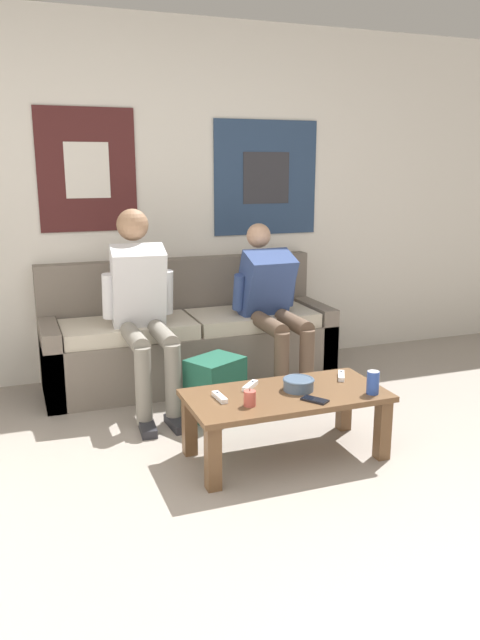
{
  "coord_description": "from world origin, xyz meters",
  "views": [
    {
      "loc": [
        -1.11,
        -1.98,
        1.53
      ],
      "look_at": [
        0.13,
        1.35,
        0.65
      ],
      "focal_mm": 35.0,
      "sensor_mm": 36.0,
      "label": 1
    }
  ],
  "objects_px": {
    "backpack": "(217,390)",
    "cell_phone": "(315,400)",
    "couch": "(189,341)",
    "game_controller_far_center": "(250,386)",
    "person_seated_adult": "(142,302)",
    "ceramic_bowl": "(298,384)",
    "game_controller_near_right": "(341,376)",
    "person_seated_teen": "(272,302)",
    "game_controller_near_left": "(220,397)",
    "coffee_table": "(286,405)",
    "pillar_candle": "(250,398)",
    "drink_can_blue": "(373,382)"
  },
  "relations": [
    {
      "from": "couch",
      "to": "ceramic_bowl",
      "type": "xyz_separation_m",
      "value": [
        0.22,
        -1.37,
        0.1
      ]
    },
    {
      "from": "person_seated_adult",
      "to": "game_controller_near_right",
      "type": "relative_size",
      "value": 8.87
    },
    {
      "from": "game_controller_far_center",
      "to": "coffee_table",
      "type": "bearing_deg",
      "value": -43.0
    },
    {
      "from": "backpack",
      "to": "cell_phone",
      "type": "xyz_separation_m",
      "value": [
        0.27,
        -0.78,
        0.18
      ]
    },
    {
      "from": "couch",
      "to": "ceramic_bowl",
      "type": "relative_size",
      "value": 12.11
    },
    {
      "from": "backpack",
      "to": "ceramic_bowl",
      "type": "height_order",
      "value": "ceramic_bowl"
    },
    {
      "from": "person_seated_adult",
      "to": "game_controller_far_center",
      "type": "height_order",
      "value": "person_seated_adult"
    },
    {
      "from": "backpack",
      "to": "ceramic_bowl",
      "type": "xyz_separation_m",
      "value": [
        0.26,
        -0.61,
        0.21
      ]
    },
    {
      "from": "drink_can_blue",
      "to": "game_controller_near_left",
      "type": "height_order",
      "value": "drink_can_blue"
    },
    {
      "from": "game_controller_near_left",
      "to": "cell_phone",
      "type": "height_order",
      "value": "game_controller_near_left"
    },
    {
      "from": "pillar_candle",
      "to": "game_controller_near_left",
      "type": "relative_size",
      "value": 0.62
    },
    {
      "from": "drink_can_blue",
      "to": "couch",
      "type": "bearing_deg",
      "value": 110.04
    },
    {
      "from": "pillar_candle",
      "to": "cell_phone",
      "type": "relative_size",
      "value": 0.61
    },
    {
      "from": "game_controller_far_center",
      "to": "couch",
      "type": "bearing_deg",
      "value": 89.65
    },
    {
      "from": "couch",
      "to": "coffee_table",
      "type": "bearing_deg",
      "value": -84.15
    },
    {
      "from": "person_seated_adult",
      "to": "person_seated_teen",
      "type": "relative_size",
      "value": 1.11
    },
    {
      "from": "game_controller_near_right",
      "to": "game_controller_far_center",
      "type": "xyz_separation_m",
      "value": [
        -0.54,
        0.03,
        0.0
      ]
    },
    {
      "from": "pillar_candle",
      "to": "game_controller_far_center",
      "type": "bearing_deg",
      "value": 68.12
    },
    {
      "from": "person_seated_teen",
      "to": "ceramic_bowl",
      "type": "relative_size",
      "value": 6.68
    },
    {
      "from": "game_controller_near_left",
      "to": "person_seated_teen",
      "type": "bearing_deg",
      "value": 54.24
    },
    {
      "from": "game_controller_near_right",
      "to": "coffee_table",
      "type": "bearing_deg",
      "value": -164.29
    },
    {
      "from": "person_seated_adult",
      "to": "game_controller_far_center",
      "type": "bearing_deg",
      "value": -66.5
    },
    {
      "from": "ceramic_bowl",
      "to": "game_controller_near_left",
      "type": "height_order",
      "value": "ceramic_bowl"
    },
    {
      "from": "person_seated_adult",
      "to": "game_controller_far_center",
      "type": "xyz_separation_m",
      "value": [
        0.39,
        -0.9,
        -0.31
      ]
    },
    {
      "from": "game_controller_near_left",
      "to": "game_controller_near_right",
      "type": "height_order",
      "value": "same"
    },
    {
      "from": "person_seated_adult",
      "to": "pillar_candle",
      "type": "distance_m",
      "value": 1.22
    },
    {
      "from": "coffee_table",
      "to": "person_seated_teen",
      "type": "distance_m",
      "value": 1.15
    },
    {
      "from": "coffee_table",
      "to": "cell_phone",
      "type": "distance_m",
      "value": 0.19
    },
    {
      "from": "ceramic_bowl",
      "to": "game_controller_near_left",
      "type": "relative_size",
      "value": 1.17
    },
    {
      "from": "person_seated_adult",
      "to": "ceramic_bowl",
      "type": "relative_size",
      "value": 7.42
    },
    {
      "from": "person_seated_adult",
      "to": "ceramic_bowl",
      "type": "height_order",
      "value": "person_seated_adult"
    },
    {
      "from": "person_seated_teen",
      "to": "backpack",
      "type": "xyz_separation_m",
      "value": [
        -0.54,
        -0.41,
        -0.43
      ]
    },
    {
      "from": "drink_can_blue",
      "to": "game_controller_near_left",
      "type": "relative_size",
      "value": 0.85
    },
    {
      "from": "drink_can_blue",
      "to": "game_controller_far_center",
      "type": "bearing_deg",
      "value": 151.8
    },
    {
      "from": "person_seated_teen",
      "to": "cell_phone",
      "type": "xyz_separation_m",
      "value": [
        -0.27,
        -1.19,
        -0.25
      ]
    },
    {
      "from": "ceramic_bowl",
      "to": "drink_can_blue",
      "type": "height_order",
      "value": "drink_can_blue"
    },
    {
      "from": "game_controller_near_right",
      "to": "game_controller_far_center",
      "type": "bearing_deg",
      "value": 177.04
    },
    {
      "from": "ceramic_bowl",
      "to": "person_seated_adult",
      "type": "bearing_deg",
      "value": 121.23
    },
    {
      "from": "coffee_table",
      "to": "person_seated_adult",
      "type": "xyz_separation_m",
      "value": [
        -0.54,
        1.04,
        0.39
      ]
    },
    {
      "from": "person_seated_adult",
      "to": "drink_can_blue",
      "type": "xyz_separation_m",
      "value": [
        0.97,
        -1.21,
        -0.26
      ]
    },
    {
      "from": "couch",
      "to": "person_seated_adult",
      "type": "height_order",
      "value": "person_seated_adult"
    },
    {
      "from": "couch",
      "to": "person_seated_teen",
      "type": "bearing_deg",
      "value": -34.26
    },
    {
      "from": "couch",
      "to": "game_controller_far_center",
      "type": "relative_size",
      "value": 16.35
    },
    {
      "from": "game_controller_near_right",
      "to": "person_seated_teen",
      "type": "bearing_deg",
      "value": 91.92
    },
    {
      "from": "ceramic_bowl",
      "to": "drink_can_blue",
      "type": "bearing_deg",
      "value": -28.22
    },
    {
      "from": "ceramic_bowl",
      "to": "pillar_candle",
      "type": "relative_size",
      "value": 1.88
    },
    {
      "from": "pillar_candle",
      "to": "cell_phone",
      "type": "distance_m",
      "value": 0.34
    },
    {
      "from": "cell_phone",
      "to": "game_controller_near_left",
      "type": "bearing_deg",
      "value": 157.03
    },
    {
      "from": "backpack",
      "to": "cell_phone",
      "type": "relative_size",
      "value": 2.66
    },
    {
      "from": "couch",
      "to": "game_controller_far_center",
      "type": "height_order",
      "value": "couch"
    }
  ]
}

